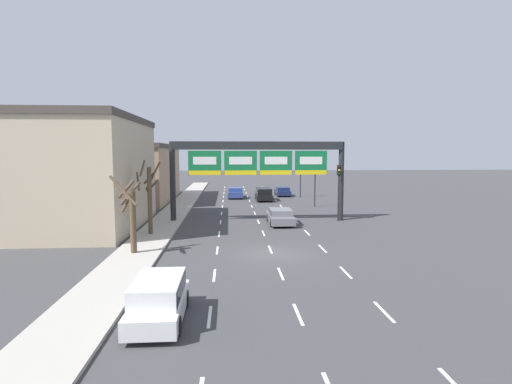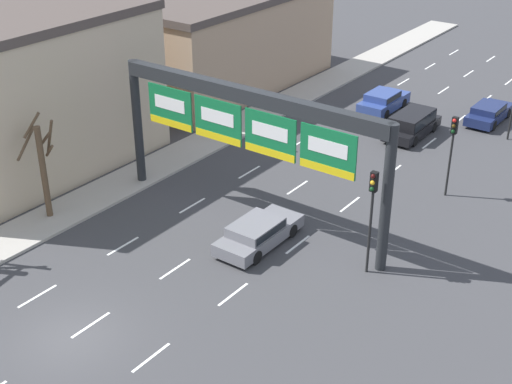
{
  "view_description": "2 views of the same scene",
  "coord_description": "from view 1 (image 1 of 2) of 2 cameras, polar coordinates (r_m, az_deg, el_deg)",
  "views": [
    {
      "loc": [
        -2.56,
        -23.26,
        6.04
      ],
      "look_at": [
        -0.23,
        10.81,
        2.63
      ],
      "focal_mm": 28.0,
      "sensor_mm": 36.0,
      "label": 1
    },
    {
      "loc": [
        18.77,
        -13.48,
        17.73
      ],
      "look_at": [
        2.55,
        8.66,
        3.56
      ],
      "focal_mm": 50.0,
      "sensor_mm": 36.0,
      "label": 2
    }
  ],
  "objects": [
    {
      "name": "tree_bare_closest",
      "position": [
        29.81,
        -15.02,
        -0.38
      ],
      "size": [
        1.84,
        1.82,
        5.33
      ],
      "color": "brown",
      "rests_on": "sidewalk_left"
    },
    {
      "name": "suv_black",
      "position": [
        50.2,
        1.11,
        -0.21
      ],
      "size": [
        1.97,
        4.85,
        1.56
      ],
      "color": "black",
      "rests_on": "ground_plane"
    },
    {
      "name": "car_blue",
      "position": [
        52.95,
        -2.98,
        -0.04
      ],
      "size": [
        1.94,
        4.5,
        1.41
      ],
      "color": "navy",
      "rests_on": "ground_plane"
    },
    {
      "name": "building_near",
      "position": [
        34.61,
        -23.25,
        2.61
      ],
      "size": [
        8.58,
        14.43,
        8.9
      ],
      "color": "#C6B293",
      "rests_on": "ground_plane"
    },
    {
      "name": "traffic_light_mid_block",
      "position": [
        53.71,
        6.38,
        2.83
      ],
      "size": [
        0.3,
        0.35,
        4.74
      ],
      "color": "black",
      "rests_on": "ground_plane"
    },
    {
      "name": "sidewalk_left",
      "position": [
        24.63,
        -16.75,
        -8.57
      ],
      "size": [
        2.8,
        110.0,
        0.15
      ],
      "color": "#A8A399",
      "rests_on": "ground_plane"
    },
    {
      "name": "building_far",
      "position": [
        52.29,
        -18.12,
        2.66
      ],
      "size": [
        11.37,
        17.38,
        7.03
      ],
      "color": "tan",
      "rests_on": "ground_plane"
    },
    {
      "name": "traffic_light_far_end",
      "position": [
        35.55,
        11.74,
        1.49
      ],
      "size": [
        0.3,
        0.35,
        4.93
      ],
      "color": "black",
      "rests_on": "ground_plane"
    },
    {
      "name": "car_grey",
      "position": [
        33.86,
        3.49,
        -3.39
      ],
      "size": [
        1.97,
        4.87,
        1.29
      ],
      "color": "slate",
      "rests_on": "ground_plane"
    },
    {
      "name": "tree_bare_second",
      "position": [
        24.4,
        -17.46,
        -2.84
      ],
      "size": [
        1.72,
        2.03,
        4.6
      ],
      "color": "brown",
      "rests_on": "sidewalk_left"
    },
    {
      "name": "lane_dashes",
      "position": [
        37.34,
        0.07,
        -3.6
      ],
      "size": [
        6.72,
        67.0,
        0.01
      ],
      "color": "white",
      "rests_on": "ground_plane"
    },
    {
      "name": "ground_plane",
      "position": [
        24.17,
        2.31,
        -8.78
      ],
      "size": [
        220.0,
        220.0,
        0.0
      ],
      "primitive_type": "plane",
      "color": "#3D3D3F"
    },
    {
      "name": "suv_white",
      "position": [
        15.13,
        -13.73,
        -14.41
      ],
      "size": [
        1.81,
        4.1,
        1.58
      ],
      "color": "silver",
      "rests_on": "ground_plane"
    },
    {
      "name": "sign_gantry",
      "position": [
        34.79,
        0.31,
        4.76
      ],
      "size": [
        15.28,
        0.7,
        6.97
      ],
      "color": "#232628",
      "rests_on": "ground_plane"
    },
    {
      "name": "traffic_light_near_gantry",
      "position": [
        44.32,
        8.44,
        1.97
      ],
      "size": [
        0.3,
        0.35,
        4.48
      ],
      "color": "black",
      "rests_on": "ground_plane"
    },
    {
      "name": "car_navy",
      "position": [
        55.79,
        3.82,
        0.16
      ],
      "size": [
        1.85,
        4.6,
        1.23
      ],
      "color": "#19234C",
      "rests_on": "ground_plane"
    }
  ]
}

